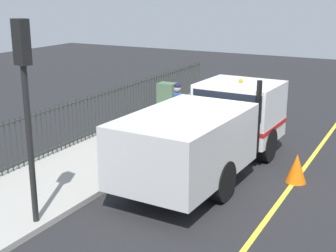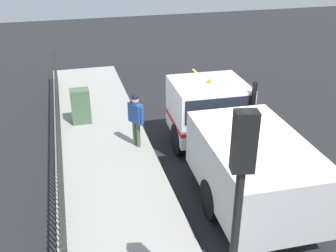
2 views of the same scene
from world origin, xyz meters
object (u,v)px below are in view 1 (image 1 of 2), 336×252
Objects in this scene: worker_standing at (177,104)px; traffic_cone at (297,168)px; traffic_light_near at (25,82)px; utility_cabinet at (167,99)px; work_truck at (214,126)px.

traffic_cone is at bearing 37.91° from worker_standing.
traffic_light_near is 9.33m from utility_cabinet.
traffic_light_near is 6.92m from traffic_cone.
worker_standing is 0.43× the size of traffic_light_near.
worker_standing reaches higher than utility_cabinet.
traffic_cone is (-2.16, -0.27, -0.88)m from work_truck.
traffic_cone is at bearing 9.15° from work_truck.
work_truck is at bearing 16.60° from worker_standing.
traffic_light_near is 5.45× the size of traffic_cone.
traffic_light_near is at bearing -27.68° from worker_standing.
traffic_light_near is (-0.20, 6.71, 1.82)m from worker_standing.
utility_cabinet is 1.65× the size of traffic_cone.
traffic_light_near reaches higher than work_truck.
utility_cabinet is (3.68, -4.25, -0.50)m from work_truck.
traffic_cone is (-5.84, 3.98, -0.37)m from utility_cabinet.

